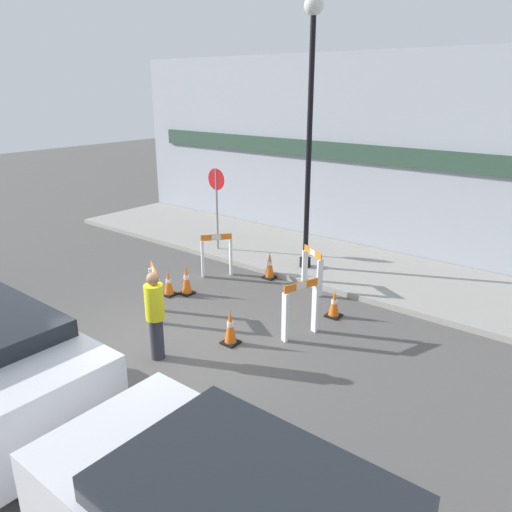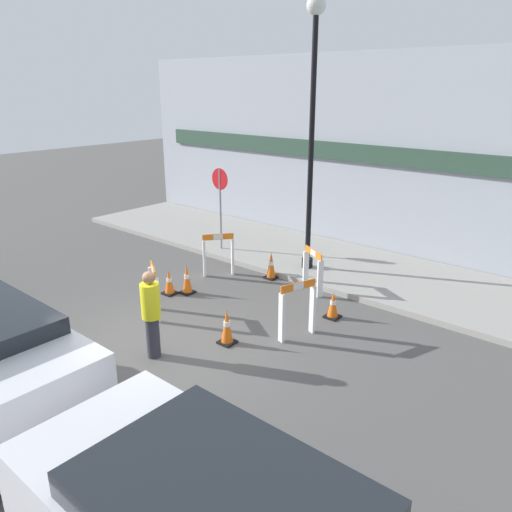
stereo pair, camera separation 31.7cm
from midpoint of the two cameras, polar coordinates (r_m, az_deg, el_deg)
ground_plane at (r=9.35m, az=-11.12°, el=-11.03°), size 60.00×60.00×0.00m
sidewalk_slab at (r=13.64m, az=9.52°, el=-0.80°), size 18.00×3.41×0.13m
storefront_facade at (r=14.54m, az=13.83°, el=11.07°), size 18.00×0.22×5.50m
streetlamp_post at (r=12.27m, az=7.27°, el=16.67°), size 0.44×0.44×6.37m
stop_sign at (r=14.08m, az=-3.47°, el=6.90°), size 0.60×0.06×2.31m
barricade_0 at (r=10.57m, az=-10.71°, el=-3.80°), size 0.70×0.50×1.12m
barricade_1 at (r=9.56m, az=5.72°, el=-5.97°), size 0.37×0.79×1.13m
barricade_2 at (r=11.71m, az=7.29°, el=-1.51°), size 0.76×0.50×1.03m
barricade_3 at (r=12.61m, az=-3.60°, el=0.28°), size 0.59×0.70×1.10m
traffic_cone_0 at (r=12.48m, az=2.48°, el=-1.10°), size 0.30×0.30×0.70m
traffic_cone_1 at (r=11.67m, az=-7.12°, el=-2.63°), size 0.30×0.30×0.73m
traffic_cone_2 at (r=9.41m, az=-2.37°, el=-8.10°), size 0.30×0.30×0.70m
traffic_cone_3 at (r=11.71m, az=-9.13°, el=-2.99°), size 0.30×0.30×0.60m
traffic_cone_4 at (r=10.56m, az=9.65°, el=-5.56°), size 0.30×0.30×0.59m
person_worker at (r=8.89m, az=-10.89°, el=-6.28°), size 0.37×0.37×1.63m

